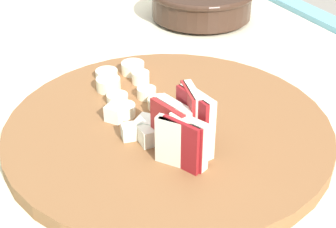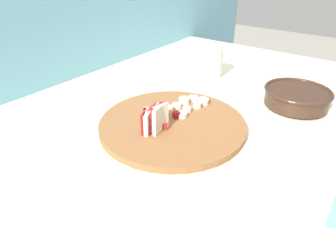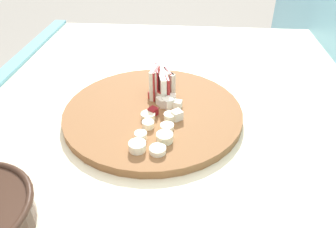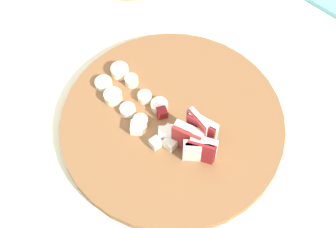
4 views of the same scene
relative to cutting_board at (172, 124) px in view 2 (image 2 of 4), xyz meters
The scene contains 9 objects.
tiled_countertop 0.46m from the cutting_board, 10.74° to the left, with size 1.34×0.87×0.87m.
tile_backsplash 0.56m from the cutting_board, 75.76° to the left, with size 2.40×0.04×1.22m, color #6BADC6.
cutting_board is the anchor object (origin of this frame).
apple_wedge_fan 0.07m from the cutting_board, behind, with size 0.07×0.05×0.07m.
apple_dice_pile 0.03m from the cutting_board, 126.76° to the left, with size 0.10×0.08×0.02m.
banana_slice_rows 0.09m from the cutting_board, ahead, with size 0.13×0.08×0.02m.
ceramic_bowl 0.37m from the cutting_board, 35.04° to the right, with size 0.18×0.18×0.05m.
banana_peel 0.53m from the cutting_board, 20.13° to the left, with size 0.18×0.05×0.02m, color gold.
small_jar 0.37m from the cutting_board, 15.31° to the left, with size 0.08×0.08×0.10m, color beige.
Camera 2 is at (-0.62, -0.39, 1.24)m, focal length 31.20 mm.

